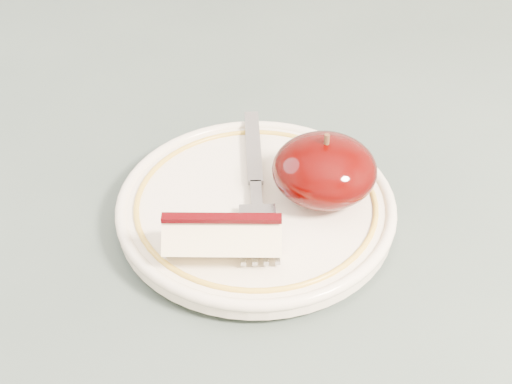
{
  "coord_description": "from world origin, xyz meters",
  "views": [
    {
      "loc": [
        0.03,
        -0.36,
        1.12
      ],
      "look_at": [
        0.01,
        0.05,
        0.78
      ],
      "focal_mm": 50.0,
      "sensor_mm": 36.0,
      "label": 1
    }
  ],
  "objects_px": {
    "table": "(241,338)",
    "fork": "(256,184)",
    "plate": "(256,206)",
    "apple_half": "(324,170)"
  },
  "relations": [
    {
      "from": "apple_half",
      "to": "fork",
      "type": "bearing_deg",
      "value": 174.83
    },
    {
      "from": "plate",
      "to": "fork",
      "type": "xyz_separation_m",
      "value": [
        -0.0,
        0.02,
        0.01
      ]
    },
    {
      "from": "table",
      "to": "fork",
      "type": "relative_size",
      "value": 4.91
    },
    {
      "from": "apple_half",
      "to": "fork",
      "type": "distance_m",
      "value": 0.06
    },
    {
      "from": "table",
      "to": "apple_half",
      "type": "xyz_separation_m",
      "value": [
        0.06,
        0.06,
        0.13
      ]
    },
    {
      "from": "table",
      "to": "fork",
      "type": "distance_m",
      "value": 0.13
    },
    {
      "from": "plate",
      "to": "apple_half",
      "type": "bearing_deg",
      "value": 12.2
    },
    {
      "from": "table",
      "to": "fork",
      "type": "xyz_separation_m",
      "value": [
        0.01,
        0.06,
        0.11
      ]
    },
    {
      "from": "table",
      "to": "plate",
      "type": "xyz_separation_m",
      "value": [
        0.01,
        0.05,
        0.1
      ]
    },
    {
      "from": "plate",
      "to": "apple_half",
      "type": "height_order",
      "value": "apple_half"
    }
  ]
}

